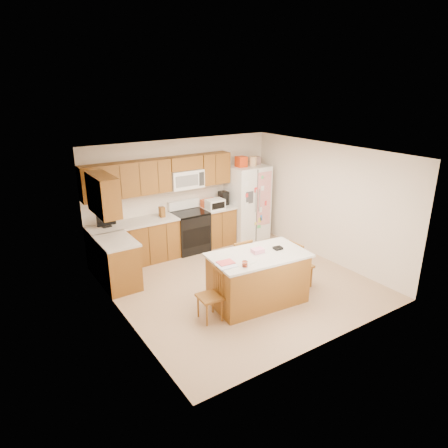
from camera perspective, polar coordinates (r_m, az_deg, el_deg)
ground at (r=7.77m, az=2.10°, el=-8.39°), size 4.50×4.50×0.00m
room_shell at (r=7.22m, az=2.24°, el=1.79°), size 4.60×4.60×2.52m
cabinetry at (r=8.43m, az=-10.41°, el=0.32°), size 3.36×1.56×2.15m
stove at (r=9.09m, az=-4.92°, el=-0.94°), size 0.76×0.65×1.13m
refrigerator at (r=9.70m, az=3.36°, el=3.19°), size 0.90×0.79×2.04m
island at (r=6.97m, az=4.86°, el=-7.68°), size 1.74×1.11×1.00m
windsor_chair_left at (r=6.49m, az=-1.87°, el=-10.24°), size 0.38×0.39×0.88m
windsor_chair_back at (r=7.47m, az=2.14°, el=-5.77°), size 0.43×0.41×0.95m
windsor_chair_right at (r=7.60m, az=10.78°, el=-5.82°), size 0.38×0.40×0.90m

